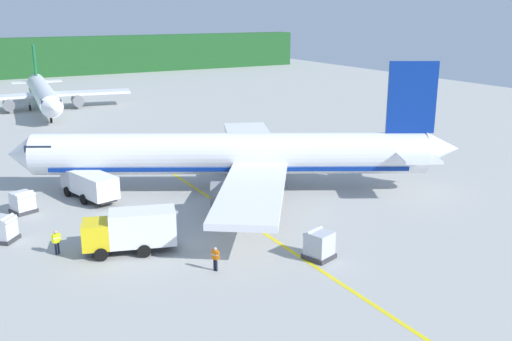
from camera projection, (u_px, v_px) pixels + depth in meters
The scene contains 11 objects.
airliner_foreground at pixel (236, 155), 52.77m from camera, with size 38.19×32.33×11.90m.
airliner_mid_apron at pixel (43, 93), 95.13m from camera, with size 29.26×35.34×10.08m.
service_truck_fuel at pixel (132, 230), 39.51m from camera, with size 6.68×4.00×3.00m.
service_truck_baggage at pixel (89, 184), 50.66m from camera, with size 3.83×7.01×2.50m.
cargo_container_near at pixel (3, 229), 41.55m from camera, with size 2.37×2.37×1.96m.
cargo_container_mid at pixel (23, 202), 47.48m from camera, with size 2.24×2.24×1.86m.
cargo_container_far at pixel (319, 245), 38.67m from camera, with size 2.23×2.23×2.03m.
crew_marshaller at pixel (277, 195), 48.97m from camera, with size 0.56×0.42×1.70m.
crew_loader_left at pixel (56, 240), 39.29m from camera, with size 0.63×0.27×1.73m.
crew_loader_right at pixel (215, 257), 36.79m from camera, with size 0.40×0.58×1.63m.
apron_guide_line at pixel (229, 210), 48.22m from camera, with size 0.30×60.00×0.01m, color yellow.
Camera 1 is at (11.48, -21.00, 16.30)m, focal length 40.16 mm.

